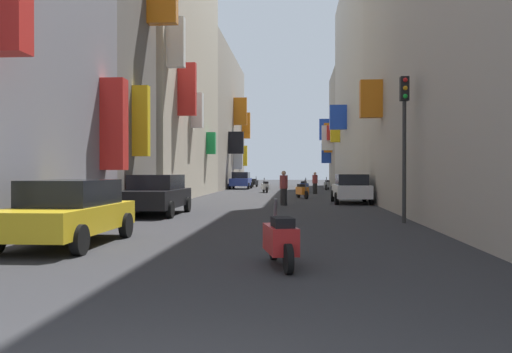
# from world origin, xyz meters

# --- Properties ---
(ground_plane) EXTENTS (140.00, 140.00, 0.00)m
(ground_plane) POSITION_xyz_m (0.00, 30.00, 0.00)
(ground_plane) COLOR #2D2D30
(building_left_mid_a) EXTENTS (7.24, 5.15, 13.65)m
(building_left_mid_a) POSITION_xyz_m (-7.98, 17.64, 6.83)
(building_left_mid_a) COLOR slate
(building_left_mid_a) RESTS_ON ground
(building_left_mid_c) EXTENTS (6.94, 17.36, 21.77)m
(building_left_mid_c) POSITION_xyz_m (-8.00, 30.12, 10.88)
(building_left_mid_c) COLOR #BCB29E
(building_left_mid_c) RESTS_ON ground
(building_left_far) EXTENTS (7.37, 21.19, 13.13)m
(building_left_far) POSITION_xyz_m (-7.99, 49.41, 6.56)
(building_left_far) COLOR #9E9384
(building_left_far) RESTS_ON ground
(building_right_mid_a) EXTENTS (7.27, 22.37, 17.07)m
(building_right_mid_a) POSITION_xyz_m (8.00, 39.02, 8.53)
(building_right_mid_a) COLOR #B2A899
(building_right_mid_a) RESTS_ON ground
(building_right_mid_c) EXTENTS (7.18, 9.65, 12.16)m
(building_right_mid_c) POSITION_xyz_m (7.97, 55.18, 6.07)
(building_right_mid_c) COLOR #9E9384
(building_right_mid_c) RESTS_ON ground
(parked_car_white) EXTENTS (1.84, 4.10, 1.47)m
(parked_car_white) POSITION_xyz_m (3.98, 24.15, 0.77)
(parked_car_white) COLOR white
(parked_car_white) RESTS_ON ground
(parked_car_blue) EXTENTS (1.86, 4.19, 1.55)m
(parked_car_blue) POSITION_xyz_m (-3.93, 45.93, 0.80)
(parked_car_blue) COLOR navy
(parked_car_blue) RESTS_ON ground
(parked_car_yellow) EXTENTS (1.88, 4.20, 1.42)m
(parked_car_yellow) POSITION_xyz_m (-3.75, 8.24, 0.75)
(parked_car_yellow) COLOR gold
(parked_car_yellow) RESTS_ON ground
(parked_car_black) EXTENTS (1.99, 4.38, 1.49)m
(parked_car_black) POSITION_xyz_m (-3.99, 16.40, 0.78)
(parked_car_black) COLOR black
(parked_car_black) RESTS_ON ground
(scooter_blue) EXTENTS (0.70, 1.84, 1.13)m
(scooter_blue) POSITION_xyz_m (1.81, 38.46, 0.46)
(scooter_blue) COLOR #2D4CAD
(scooter_blue) RESTS_ON ground
(scooter_white) EXTENTS (0.68, 1.85, 1.13)m
(scooter_white) POSITION_xyz_m (-1.16, 37.42, 0.46)
(scooter_white) COLOR silver
(scooter_white) RESTS_ON ground
(scooter_red) EXTENTS (0.66, 1.88, 1.13)m
(scooter_red) POSITION_xyz_m (0.97, 5.90, 0.46)
(scooter_red) COLOR red
(scooter_red) RESTS_ON ground
(scooter_orange) EXTENTS (0.79, 1.85, 1.13)m
(scooter_orange) POSITION_xyz_m (1.55, 28.83, 0.46)
(scooter_orange) COLOR orange
(scooter_orange) RESTS_ON ground
(scooter_silver) EXTENTS (0.64, 1.93, 1.13)m
(scooter_silver) POSITION_xyz_m (3.88, 43.79, 0.46)
(scooter_silver) COLOR #ADADB2
(scooter_silver) RESTS_ON ground
(scooter_black) EXTENTS (0.71, 1.78, 1.13)m
(scooter_black) POSITION_xyz_m (-3.13, 51.79, 0.46)
(scooter_black) COLOR black
(scooter_black) RESTS_ON ground
(pedestrian_crossing) EXTENTS (0.52, 0.52, 1.57)m
(pedestrian_crossing) POSITION_xyz_m (2.53, 35.30, 0.78)
(pedestrian_crossing) COLOR black
(pedestrian_crossing) RESTS_ON ground
(pedestrian_near_left) EXTENTS (0.53, 0.53, 1.64)m
(pedestrian_near_left) POSITION_xyz_m (0.62, 22.20, 0.82)
(pedestrian_near_left) COLOR black
(pedestrian_near_left) RESTS_ON ground
(traffic_light_near_corner) EXTENTS (0.26, 0.34, 4.56)m
(traffic_light_near_corner) POSITION_xyz_m (4.57, 13.80, 3.08)
(traffic_light_near_corner) COLOR #2D2D2D
(traffic_light_near_corner) RESTS_ON ground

